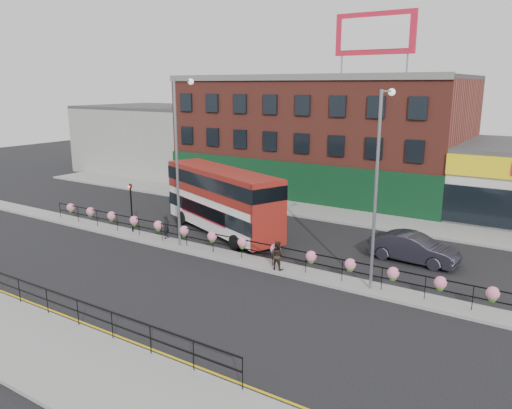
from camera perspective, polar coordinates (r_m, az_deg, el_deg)
The scene contains 18 objects.
ground at distance 28.55m, azimuth -3.30°, elevation -6.07°, with size 120.00×120.00×0.00m, color black.
south_pavement at distance 20.94m, azimuth -23.78°, elevation -14.67°, with size 60.00×4.00×0.15m, color gray.
north_pavement at distance 38.43m, azimuth 7.33°, elevation -0.88°, with size 60.00×4.00×0.15m, color gray.
median at distance 28.52m, azimuth -3.30°, elevation -5.93°, with size 60.00×1.60×0.15m, color gray.
yellow_line_inner at distance 22.12m, azimuth -18.70°, elevation -12.84°, with size 60.00×0.10×0.01m, color gold.
yellow_line_outer at distance 22.03m, azimuth -19.08°, elevation -13.00°, with size 60.00×0.10×0.01m, color gold.
brick_building at distance 46.35m, azimuth 7.36°, elevation 7.93°, with size 25.00×12.21×10.30m.
warehouse_west at distance 58.20m, azimuth -11.07°, elevation 7.45°, with size 15.50×12.00×7.30m.
billboard at distance 39.19m, azimuth 13.42°, elevation 18.48°, with size 6.00×0.29×4.40m.
median_railing at distance 28.21m, azimuth -3.33°, elevation -4.07°, with size 30.04×0.56×1.23m.
south_railing at distance 23.04m, azimuth -22.82°, elevation -9.53°, with size 20.04×0.05×1.12m.
double_decker_bus at distance 32.42m, azimuth -3.91°, elevation 1.15°, with size 10.76×6.27×4.28m.
car at distance 28.94m, azimuth 17.53°, elevation -4.77°, with size 4.91×1.95×1.59m, color #242430.
pedestrian_a at distance 31.82m, azimuth -10.21°, elevation -2.47°, with size 0.49×0.63×1.52m, color black.
pedestrian_b at distance 26.12m, azimuth 2.41°, elevation -5.82°, with size 0.78×0.62×1.54m, color black.
lamp_column_west at distance 29.43m, azimuth -8.76°, elevation 6.29°, with size 0.35×1.71×9.77m.
lamp_column_east at distance 23.33m, azimuth 13.83°, elevation 3.43°, with size 0.33×1.62×9.25m.
traffic_light_median at distance 33.33m, azimuth -14.12°, elevation 0.82°, with size 0.15×0.28×3.65m.
Camera 1 is at (15.99, -21.63, 9.57)m, focal length 35.00 mm.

